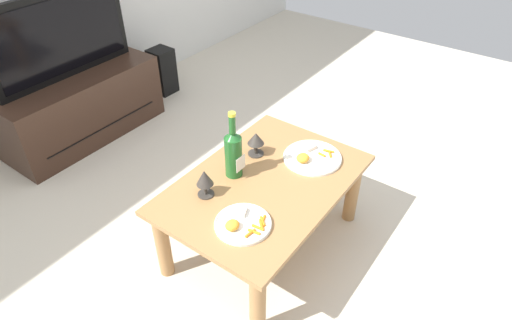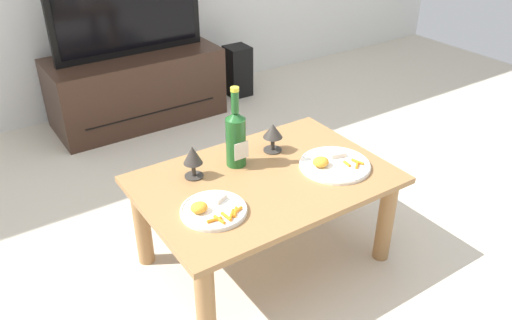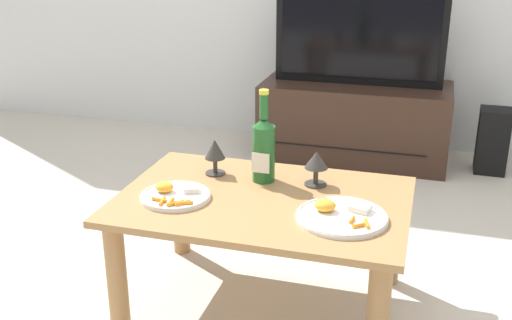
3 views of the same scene
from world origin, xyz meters
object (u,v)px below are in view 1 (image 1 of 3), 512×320
Objects in this scene: dinner_plate_left at (243,223)px; dinner_plate_right at (312,157)px; tv_screen at (60,36)px; tv_stand at (79,105)px; dining_table at (264,194)px; floor_speaker at (163,71)px; goblet_right at (256,140)px; goblet_left at (205,179)px; wine_bottle at (233,152)px.

dinner_plate_right is at bearing 0.22° from dinner_plate_left.
tv_stand is at bearing 90.00° from tv_screen.
tv_screen is 1.77m from dinner_plate_right.
floor_speaker is (0.89, 1.64, -0.16)m from dining_table.
goblet_right is at bearing -115.38° from floor_speaker.
goblet_left is at bearing 77.44° from dinner_plate_left.
tv_screen is 1.51m from wine_bottle.
wine_bottle is at bearing 143.62° from dinner_plate_right.
goblet_right is at bearing 46.83° from dining_table.
dining_table is at bearing -117.36° from floor_speaker.
dinner_plate_right is (0.18, -1.73, -0.29)m from tv_screen.
wine_bottle is (-0.14, -1.50, 0.33)m from tv_stand.
goblet_left reaches higher than dining_table.
goblet_right is (0.15, 0.16, 0.17)m from dining_table.
tv_screen reaches higher than dining_table.
dinner_plate_left is (-0.40, -1.74, -0.29)m from tv_screen.
dinner_plate_right is at bearing -25.83° from goblet_left.
dinner_plate_right is at bearing -83.98° from tv_stand.
dining_table is 0.32m from dinner_plate_left.
floor_speaker is 1.88m from goblet_left.
tv_screen is at bearing 84.47° from wine_bottle.
dining_table is at bearing 17.43° from dinner_plate_left.
goblet_left is at bearing 176.73° from wine_bottle.
tv_stand is at bearing -179.84° from floor_speaker.
goblet_left is 0.59m from dinner_plate_right.
tv_stand is at bearing 77.14° from goblet_left.
dining_table is at bearing -34.78° from goblet_left.
tv_screen is at bearing -90.00° from tv_stand.
goblet_left is 0.27m from dinner_plate_left.
goblet_right is (0.05, -1.48, -0.21)m from tv_screen.
goblet_left is (-1.12, -1.47, 0.33)m from floor_speaker.
wine_bottle reaches higher than goblet_left.
tv_screen is (0.10, 1.65, 0.38)m from dining_table.
tv_screen reaches higher than goblet_left.
tv_stand is 8.44× the size of goblet_right.
goblet_left is at bearing -102.86° from tv_stand.
floor_speaker is at bearing 58.01° from wine_bottle.
tv_stand is (0.10, 1.65, -0.12)m from dining_table.
tv_stand is at bearing 84.47° from wine_bottle.
tv_stand is 0.50m from tv_screen.
dinner_plate_right reaches higher than tv_stand.
tv_stand is 3.15× the size of wine_bottle.
floor_speaker is at bearing 70.86° from dinner_plate_right.
goblet_right is 0.53× the size of dinner_plate_left.
dinner_plate_right reaches higher than dinner_plate_left.
tv_screen is 7.48× the size of goblet_right.
dinner_plate_right is (0.58, 0.00, -0.00)m from dinner_plate_left.
tv_stand is 1.76m from dinner_plate_right.
tv_screen is 3.95× the size of dinner_plate_left.
tv_screen reaches higher than dinner_plate_left.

